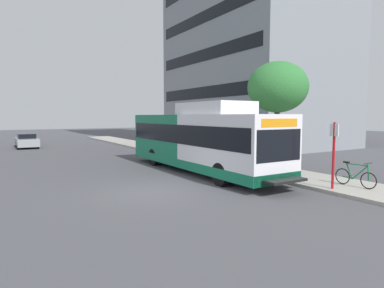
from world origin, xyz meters
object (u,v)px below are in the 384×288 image
at_px(bus_stop_sign_pole, 334,150).
at_px(parked_car_far_lane, 27,141).
at_px(street_tree_near_stop, 278,88).
at_px(bicycle_parked, 355,176).
at_px(transit_bus, 199,140).

height_order(bus_stop_sign_pole, parked_car_far_lane, bus_stop_sign_pole).
bearing_deg(street_tree_near_stop, bicycle_parked, -98.37).
distance_m(bus_stop_sign_pole, street_tree_near_stop, 5.88).
relative_size(transit_bus, parked_car_far_lane, 2.72).
bearing_deg(transit_bus, bus_stop_sign_pole, -73.96).
xyz_separation_m(transit_bus, bicycle_parked, (3.05, -6.94, -1.14)).
bearing_deg(street_tree_near_stop, bus_stop_sign_pole, -111.23).
bearing_deg(bus_stop_sign_pole, parked_car_far_lane, 108.24).
bearing_deg(transit_bus, parked_car_far_lane, 108.98).
xyz_separation_m(bicycle_parked, street_tree_near_stop, (0.74, 5.02, 3.94)).
xyz_separation_m(transit_bus, street_tree_near_stop, (3.79, -1.92, 2.80)).
xyz_separation_m(bus_stop_sign_pole, parked_car_far_lane, (-8.70, 26.40, -0.99)).
bearing_deg(bicycle_parked, parked_car_far_lane, 110.24).
height_order(transit_bus, street_tree_near_stop, street_tree_near_stop).
relative_size(street_tree_near_stop, parked_car_far_lane, 1.28).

